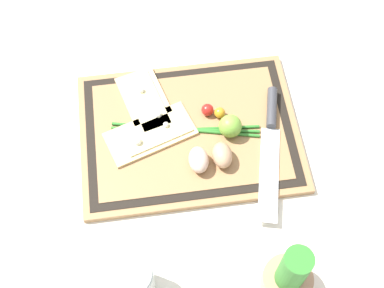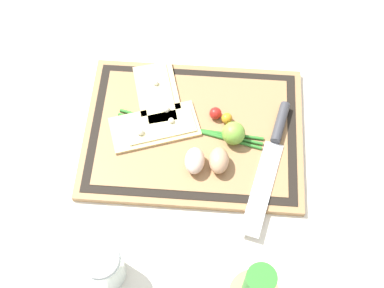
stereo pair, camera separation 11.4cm
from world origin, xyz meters
name	(u,v)px [view 2 (the right image)]	position (x,y,z in m)	size (l,w,h in m)	color
ground_plane	(193,134)	(0.00, 0.00, 0.00)	(6.00, 6.00, 0.00)	silver
cutting_board	(193,132)	(0.00, 0.00, 0.01)	(0.48, 0.36, 0.02)	#997047
pizza_slice_near	(159,98)	(0.08, -0.07, 0.02)	(0.14, 0.22, 0.02)	#DBBC7F
pizza_slice_far	(156,126)	(0.08, 0.00, 0.02)	(0.21, 0.15, 0.02)	#DBBC7F
knife	(274,145)	(-0.18, 0.03, 0.03)	(0.11, 0.32, 0.02)	silver
egg_brown	(219,160)	(-0.06, 0.08, 0.04)	(0.04, 0.06, 0.04)	tan
egg_pink	(195,161)	(-0.01, 0.09, 0.04)	(0.04, 0.06, 0.04)	beige
lime	(234,133)	(-0.09, 0.02, 0.04)	(0.05, 0.05, 0.05)	#70A838
cherry_tomato_red	(215,113)	(-0.05, -0.04, 0.03)	(0.03, 0.03, 0.03)	red
cherry_tomato_yellow	(227,118)	(-0.07, -0.03, 0.03)	(0.02, 0.02, 0.02)	orange
scallion_bunch	(190,128)	(0.01, 0.00, 0.02)	(0.33, 0.08, 0.01)	#2D7528
sauce_jar	(104,267)	(0.15, 0.33, 0.04)	(0.07, 0.07, 0.10)	silver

